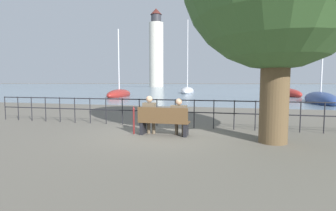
# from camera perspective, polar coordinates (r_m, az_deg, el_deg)

# --- Properties ---
(ground_plane) EXTENTS (1000.00, 1000.00, 0.00)m
(ground_plane) POSITION_cam_1_polar(r_m,az_deg,el_deg) (8.41, -0.86, -6.45)
(ground_plane) COLOR #605B51
(harbor_water) EXTENTS (600.00, 300.00, 0.01)m
(harbor_water) POSITION_cam_1_polar(r_m,az_deg,el_deg) (167.86, 13.88, 4.30)
(harbor_water) COLOR slate
(harbor_water) RESTS_ON ground_plane
(park_bench) EXTENTS (1.61, 0.45, 0.90)m
(park_bench) POSITION_cam_1_polar(r_m,az_deg,el_deg) (8.28, -0.98, -3.64)
(park_bench) COLOR brown
(park_bench) RESTS_ON ground_plane
(seated_person_left) EXTENTS (0.39, 0.35, 1.25)m
(seated_person_left) POSITION_cam_1_polar(r_m,az_deg,el_deg) (8.45, -4.01, -1.71)
(seated_person_left) COLOR brown
(seated_person_left) RESTS_ON ground_plane
(seated_person_right) EXTENTS (0.49, 0.35, 1.18)m
(seated_person_right) POSITION_cam_1_polar(r_m,az_deg,el_deg) (8.20, 2.42, -2.11)
(seated_person_right) COLOR brown
(seated_person_right) RESTS_ON ground_plane
(promenade_railing) EXTENTS (15.80, 0.04, 1.05)m
(promenade_railing) POSITION_cam_1_polar(r_m,az_deg,el_deg) (9.81, 1.58, -0.70)
(promenade_railing) COLOR black
(promenade_railing) RESTS_ON ground_plane
(closed_umbrella) EXTENTS (0.09, 0.09, 0.91)m
(closed_umbrella) POSITION_cam_1_polar(r_m,az_deg,el_deg) (8.58, -7.47, -2.81)
(closed_umbrella) COLOR maroon
(closed_umbrella) RESTS_ON ground_plane
(sailboat_0) EXTENTS (3.01, 8.93, 11.92)m
(sailboat_0) POSITION_cam_1_polar(r_m,az_deg,el_deg) (42.21, 4.24, 3.18)
(sailboat_0) COLOR silver
(sailboat_0) RESTS_ON ground_plane
(sailboat_2) EXTENTS (4.57, 8.79, 11.82)m
(sailboat_2) POSITION_cam_1_polar(r_m,az_deg,el_deg) (36.05, 23.55, 2.49)
(sailboat_2) COLOR maroon
(sailboat_2) RESTS_ON ground_plane
(sailboat_3) EXTENTS (2.33, 7.87, 10.92)m
(sailboat_3) POSITION_cam_1_polar(r_m,az_deg,el_deg) (25.18, 30.22, 1.24)
(sailboat_3) COLOR navy
(sailboat_3) RESTS_ON ground_plane
(sailboat_4) EXTENTS (2.32, 6.75, 8.25)m
(sailboat_4) POSITION_cam_1_polar(r_m,az_deg,el_deg) (31.64, -10.57, 2.43)
(sailboat_4) COLOR maroon
(sailboat_4) RESTS_ON ground_plane
(harbor_lighthouse) EXTENTS (5.33, 5.33, 29.01)m
(harbor_lighthouse) POSITION_cam_1_polar(r_m,az_deg,el_deg) (100.12, -2.57, 11.79)
(harbor_lighthouse) COLOR beige
(harbor_lighthouse) RESTS_ON ground_plane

